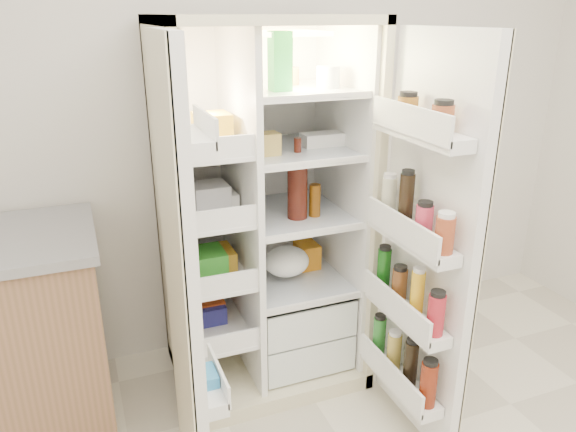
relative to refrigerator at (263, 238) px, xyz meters
name	(u,v)px	position (x,y,z in m)	size (l,w,h in m)	color
wall_back	(262,105)	(0.12, 0.35, 0.61)	(4.00, 0.02, 2.70)	silver
refrigerator	(263,238)	(0.00, 0.00, 0.00)	(0.92, 0.70, 1.80)	beige
freezer_door	(183,281)	(-0.51, -0.60, 0.15)	(0.15, 0.40, 1.72)	white
fridge_door	(424,254)	(0.46, -0.70, 0.13)	(0.17, 0.58, 1.72)	white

